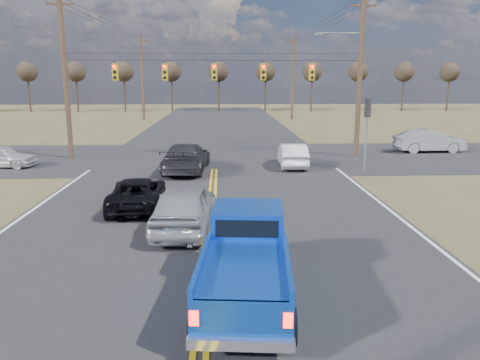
{
  "coord_description": "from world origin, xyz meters",
  "views": [
    {
      "loc": [
        0.44,
        -11.29,
        4.94
      ],
      "look_at": [
        1.05,
        4.44,
        1.5
      ],
      "focal_mm": 35.0,
      "sensor_mm": 36.0,
      "label": 1
    }
  ],
  "objects_px": {
    "black_suv": "(137,193)",
    "dgrey_car_queue": "(186,157)",
    "pickup_truck": "(246,261)",
    "silver_suv": "(185,207)",
    "cross_car_east_near": "(429,141)",
    "white_car_queue": "(292,155)",
    "cross_car_west": "(1,156)"
  },
  "relations": [
    {
      "from": "white_car_queue",
      "to": "cross_car_east_near",
      "type": "relative_size",
      "value": 0.88
    },
    {
      "from": "silver_suv",
      "to": "cross_car_east_near",
      "type": "height_order",
      "value": "silver_suv"
    },
    {
      "from": "pickup_truck",
      "to": "white_car_queue",
      "type": "bearing_deg",
      "value": 82.89
    },
    {
      "from": "pickup_truck",
      "to": "dgrey_car_queue",
      "type": "bearing_deg",
      "value": 104.2
    },
    {
      "from": "white_car_queue",
      "to": "cross_car_east_near",
      "type": "distance_m",
      "value": 11.23
    },
    {
      "from": "black_suv",
      "to": "cross_car_east_near",
      "type": "relative_size",
      "value": 0.93
    },
    {
      "from": "black_suv",
      "to": "dgrey_car_queue",
      "type": "relative_size",
      "value": 0.82
    },
    {
      "from": "dgrey_car_queue",
      "to": "cross_car_west",
      "type": "xyz_separation_m",
      "value": [
        -10.5,
        1.56,
        -0.13
      ]
    },
    {
      "from": "pickup_truck",
      "to": "cross_car_west",
      "type": "relative_size",
      "value": 1.38
    },
    {
      "from": "cross_car_west",
      "to": "cross_car_east_near",
      "type": "xyz_separation_m",
      "value": [
        26.49,
        4.59,
        0.13
      ]
    },
    {
      "from": "pickup_truck",
      "to": "dgrey_car_queue",
      "type": "xyz_separation_m",
      "value": [
        -2.45,
        15.04,
        -0.15
      ]
    },
    {
      "from": "white_car_queue",
      "to": "cross_car_east_near",
      "type": "bearing_deg",
      "value": -151.02
    },
    {
      "from": "pickup_truck",
      "to": "black_suv",
      "type": "relative_size",
      "value": 1.19
    },
    {
      "from": "pickup_truck",
      "to": "silver_suv",
      "type": "distance_m",
      "value": 5.4
    },
    {
      "from": "silver_suv",
      "to": "dgrey_car_queue",
      "type": "relative_size",
      "value": 0.88
    },
    {
      "from": "pickup_truck",
      "to": "white_car_queue",
      "type": "relative_size",
      "value": 1.26
    },
    {
      "from": "black_suv",
      "to": "cross_car_west",
      "type": "height_order",
      "value": "cross_car_west"
    },
    {
      "from": "silver_suv",
      "to": "cross_car_west",
      "type": "height_order",
      "value": "silver_suv"
    },
    {
      "from": "black_suv",
      "to": "cross_car_east_near",
      "type": "bearing_deg",
      "value": -146.28
    },
    {
      "from": "cross_car_east_near",
      "to": "pickup_truck",
      "type": "bearing_deg",
      "value": 144.03
    },
    {
      "from": "dgrey_car_queue",
      "to": "cross_car_east_near",
      "type": "relative_size",
      "value": 1.13
    },
    {
      "from": "black_suv",
      "to": "dgrey_car_queue",
      "type": "xyz_separation_m",
      "value": [
        1.35,
        7.26,
        0.16
      ]
    },
    {
      "from": "pickup_truck",
      "to": "white_car_queue",
      "type": "height_order",
      "value": "pickup_truck"
    },
    {
      "from": "dgrey_car_queue",
      "to": "cross_car_west",
      "type": "relative_size",
      "value": 1.41
    },
    {
      "from": "dgrey_car_queue",
      "to": "silver_suv",
      "type": "bearing_deg",
      "value": 98.71
    },
    {
      "from": "dgrey_car_queue",
      "to": "pickup_truck",
      "type": "bearing_deg",
      "value": 103.99
    },
    {
      "from": "pickup_truck",
      "to": "black_suv",
      "type": "height_order",
      "value": "pickup_truck"
    },
    {
      "from": "cross_car_east_near",
      "to": "black_suv",
      "type": "bearing_deg",
      "value": 124.3
    },
    {
      "from": "white_car_queue",
      "to": "dgrey_car_queue",
      "type": "xyz_separation_m",
      "value": [
        -5.92,
        -1.17,
        0.09
      ]
    },
    {
      "from": "silver_suv",
      "to": "cross_car_east_near",
      "type": "relative_size",
      "value": 1.0
    },
    {
      "from": "dgrey_car_queue",
      "to": "black_suv",
      "type": "bearing_deg",
      "value": 84.22
    },
    {
      "from": "white_car_queue",
      "to": "cross_car_west",
      "type": "relative_size",
      "value": 1.09
    }
  ]
}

